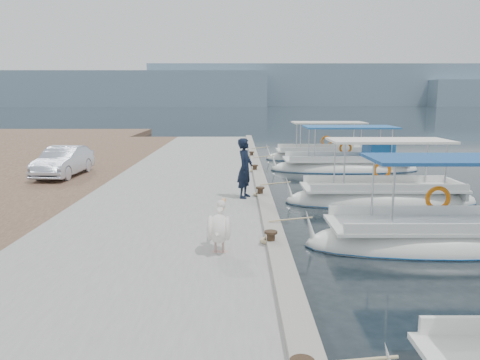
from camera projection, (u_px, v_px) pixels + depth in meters
name	position (u px, v px, depth m)	size (l,w,h in m)	color
ground	(274.00, 225.00, 13.59)	(400.00, 400.00, 0.00)	black
concrete_quay	(189.00, 185.00, 18.46)	(6.00, 40.00, 0.50)	gray
quay_curb	(259.00, 177.00, 18.42)	(0.44, 40.00, 0.12)	gray
cobblestone_strip	(63.00, 185.00, 18.45)	(4.00, 40.00, 0.50)	brown
distant_hills	(306.00, 89.00, 210.79)	(330.00, 60.00, 18.00)	gray
fishing_caique_b	(441.00, 242.00, 11.57)	(6.76, 2.20, 2.83)	white
fishing_caique_c	(381.00, 199.00, 16.38)	(6.73, 2.15, 2.83)	white
fishing_caique_d	(346.00, 167.00, 23.78)	(7.52, 2.60, 2.83)	white
fishing_caique_e	(324.00, 157.00, 27.95)	(7.03, 2.40, 2.83)	white
mooring_bollards	(260.00, 191.00, 14.95)	(0.28, 20.28, 0.33)	black
pelican	(219.00, 227.00, 9.57)	(0.51, 1.32, 1.02)	tan
fisherman	(245.00, 168.00, 14.75)	(0.69, 0.45, 1.89)	black
parked_car	(63.00, 161.00, 18.88)	(1.27, 3.64, 1.20)	silver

